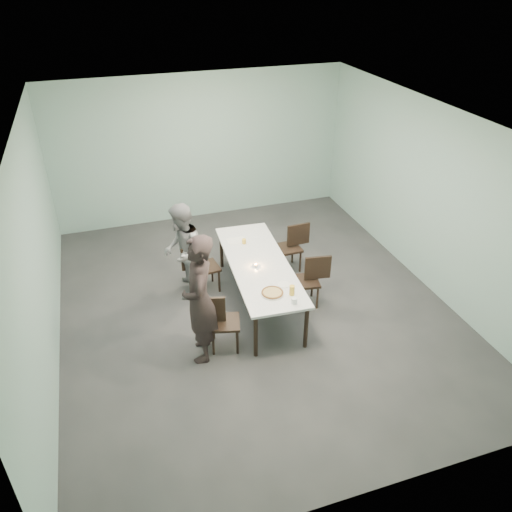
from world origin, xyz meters
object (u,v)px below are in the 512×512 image
object	(u,v)px
table	(259,266)
chair_near_left	(219,319)
side_plate	(284,284)
pizza	(272,293)
amber_tumbler	(244,241)
chair_far_left	(201,265)
diner_near	(200,300)
beer_glass	(292,290)
tealight	(256,266)
chair_far_right	(292,244)
diner_far	(182,251)
chair_near_right	(310,277)
water_tumbler	(294,301)

from	to	relation	value
table	chair_near_left	xyz separation A→B (m)	(-0.88, -0.85, -0.19)
table	side_plate	bearing A→B (deg)	-77.02
table	chair_near_left	bearing A→B (deg)	-136.03
pizza	amber_tumbler	xyz separation A→B (m)	(0.04, 1.51, 0.02)
chair_far_left	diner_near	bearing A→B (deg)	-108.81
beer_glass	tealight	distance (m)	0.90
chair_near_left	beer_glass	xyz separation A→B (m)	(1.05, -0.10, 0.32)
chair_far_right	tealight	world-z (taller)	chair_far_right
chair_far_right	beer_glass	size ratio (longest dim) A/B	5.80
chair_far_left	amber_tumbler	size ratio (longest dim) A/B	10.88
table	diner_near	distance (m)	1.49
chair_near_left	amber_tumbler	size ratio (longest dim) A/B	10.88
table	pizza	bearing A→B (deg)	-95.37
side_plate	amber_tumbler	world-z (taller)	amber_tumbler
chair_far_left	diner_far	size ratio (longest dim) A/B	0.54
chair_near_left	chair_near_right	bearing A→B (deg)	33.47
table	side_plate	size ratio (longest dim) A/B	14.73
table	chair_far_left	xyz separation A→B (m)	(-0.80, 0.63, -0.19)
chair_far_left	pizza	distance (m)	1.66
chair_far_left	water_tumbler	bearing A→B (deg)	-68.83
side_plate	amber_tumbler	distance (m)	1.36
chair_near_right	table	bearing A→B (deg)	-10.20
table	side_plate	distance (m)	0.70
pizza	water_tumbler	world-z (taller)	water_tumbler
chair_near_left	diner_near	xyz separation A→B (m)	(-0.27, -0.08, 0.45)
table	beer_glass	bearing A→B (deg)	-79.44
beer_glass	table	bearing A→B (deg)	100.56
pizza	amber_tumbler	bearing A→B (deg)	88.46
chair_far_left	side_plate	bearing A→B (deg)	-60.25
chair_near_left	chair_far_right	bearing A→B (deg)	57.37
chair_far_left	diner_near	size ratio (longest dim) A/B	0.46
table	amber_tumbler	bearing A→B (deg)	93.26
chair_far_right	side_plate	distance (m)	1.67
beer_glass	chair_far_right	bearing A→B (deg)	67.72
chair_near_right	pizza	size ratio (longest dim) A/B	2.56
chair_far_right	diner_far	distance (m)	2.01
diner_near	diner_far	distance (m)	1.57
chair_near_left	diner_near	size ratio (longest dim) A/B	0.46
chair_far_right	diner_near	distance (m)	2.71
chair_near_right	diner_far	xyz separation A→B (m)	(-1.86, 0.91, 0.30)
chair_far_right	pizza	size ratio (longest dim) A/B	2.56
chair_near_right	side_plate	bearing A→B (deg)	42.69
diner_far	beer_glass	bearing A→B (deg)	53.03
table	amber_tumbler	xyz separation A→B (m)	(-0.04, 0.67, 0.10)
chair_far_left	tealight	world-z (taller)	chair_far_left
chair_far_right	table	bearing A→B (deg)	39.76
tealight	diner_near	bearing A→B (deg)	-141.73
diner_near	side_plate	world-z (taller)	diner_near
diner_near	tealight	world-z (taller)	diner_near
chair_far_left	water_tumbler	world-z (taller)	chair_far_left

